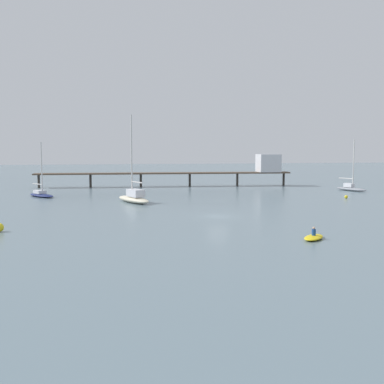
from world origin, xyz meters
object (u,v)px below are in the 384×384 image
at_px(sailboat_gray, 351,187).
at_px(dinghy_yellow, 314,237).
at_px(sailboat_navy, 41,194).
at_px(sailboat_cream, 134,197).
at_px(pier, 228,167).
at_px(mooring_buoy_outer, 346,197).

bearing_deg(sailboat_gray, dinghy_yellow, -124.70).
relative_size(sailboat_navy, sailboat_cream, 0.70).
bearing_deg(sailboat_navy, sailboat_gray, -0.50).
xyz_separation_m(pier, sailboat_gray, (20.22, -16.08, -3.45)).
xyz_separation_m(sailboat_navy, mooring_buoy_outer, (49.40, -12.81, -0.27)).
distance_m(sailboat_cream, mooring_buoy_outer, 34.59).
height_order(sailboat_navy, mooring_buoy_outer, sailboat_navy).
relative_size(pier, sailboat_navy, 5.96).
xyz_separation_m(sailboat_navy, sailboat_gray, (57.68, -0.51, 0.14)).
bearing_deg(pier, sailboat_navy, -157.43).
relative_size(sailboat_cream, mooring_buoy_outer, 24.25).
bearing_deg(pier, mooring_buoy_outer, -67.20).
bearing_deg(sailboat_navy, mooring_buoy_outer, -14.54).
relative_size(pier, sailboat_cream, 4.17).
height_order(sailboat_gray, dinghy_yellow, sailboat_gray).
height_order(pier, mooring_buoy_outer, pier).
xyz_separation_m(sailboat_cream, mooring_buoy_outer, (34.56, -1.27, -0.60)).
bearing_deg(sailboat_navy, dinghy_yellow, -56.15).
xyz_separation_m(pier, mooring_buoy_outer, (11.93, -28.38, -3.86)).
distance_m(sailboat_gray, mooring_buoy_outer, 14.84).
bearing_deg(sailboat_navy, pier, 22.57).
height_order(sailboat_gray, sailboat_cream, sailboat_cream).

